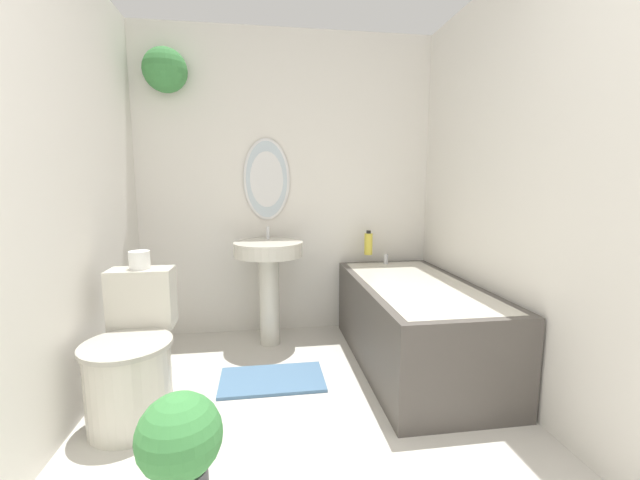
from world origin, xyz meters
The scene contains 10 objects.
wall_back centered at (-0.08, 2.78, 1.27)m, with size 2.45×0.31×2.40m.
wall_left centered at (-1.20, 1.38, 1.20)m, with size 0.06×2.88×2.40m.
wall_right centered at (1.20, 1.38, 1.20)m, with size 0.06×2.88×2.40m.
toilet centered at (-0.89, 1.59, 0.30)m, with size 0.43×0.60×0.75m.
pedestal_sink centered at (-0.17, 2.46, 0.59)m, with size 0.51×0.51×0.89m.
bathtub centered at (0.78, 1.97, 0.30)m, with size 0.73×1.48×0.64m.
shampoo_bottle centered at (0.63, 2.62, 0.74)m, with size 0.07×0.07×0.20m.
potted_plant centered at (-0.53, 0.96, 0.26)m, with size 0.32×0.32×0.45m.
bath_mat centered at (-0.17, 1.87, 0.01)m, with size 0.64×0.37×0.02m.
toilet_paper_roll centered at (-0.89, 1.82, 0.80)m, with size 0.11×0.11×0.10m.
Camera 1 is at (-0.21, -0.43, 1.22)m, focal length 22.00 mm.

